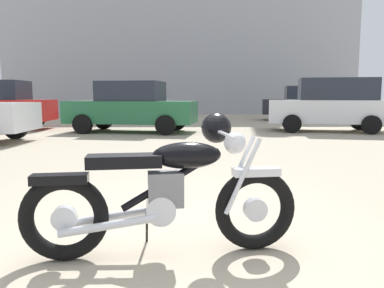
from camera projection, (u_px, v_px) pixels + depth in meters
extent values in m
plane|color=tan|center=(166.00, 245.00, 3.09)|extent=(80.00, 80.00, 0.00)
torus|color=black|center=(255.00, 209.00, 2.97)|extent=(0.65, 0.24, 0.64)
cylinder|color=silver|center=(255.00, 209.00, 2.97)|extent=(0.19, 0.12, 0.18)
torus|color=black|center=(64.00, 218.00, 2.76)|extent=(0.65, 0.24, 0.64)
cylinder|color=silver|center=(64.00, 218.00, 2.76)|extent=(0.19, 0.12, 0.18)
cube|color=silver|center=(256.00, 172.00, 2.93)|extent=(0.38, 0.20, 0.06)
cube|color=black|center=(60.00, 179.00, 2.72)|extent=(0.42, 0.21, 0.07)
cylinder|color=silver|center=(238.00, 172.00, 2.99)|extent=(0.29, 0.10, 0.58)
cylinder|color=silver|center=(243.00, 176.00, 2.84)|extent=(0.29, 0.10, 0.58)
sphere|color=silver|center=(235.00, 143.00, 2.88)|extent=(0.17, 0.17, 0.17)
cylinder|color=silver|center=(225.00, 134.00, 2.86)|extent=(0.16, 0.61, 0.03)
sphere|color=black|center=(216.00, 128.00, 3.15)|extent=(0.25, 0.25, 0.25)
cylinder|color=black|center=(171.00, 180.00, 2.84)|extent=(0.75, 0.21, 0.47)
ellipsoid|color=black|center=(187.00, 155.00, 2.83)|extent=(0.55, 0.32, 0.20)
cube|color=black|center=(124.00, 161.00, 2.77)|extent=(0.57, 0.31, 0.09)
cube|color=slate|center=(166.00, 189.00, 2.84)|extent=(0.29, 0.23, 0.26)
cylinder|color=silver|center=(160.00, 208.00, 2.86)|extent=(0.26, 0.24, 0.22)
cylinder|color=silver|center=(110.00, 217.00, 2.91)|extent=(0.70, 0.21, 0.14)
cylinder|color=silver|center=(108.00, 226.00, 2.71)|extent=(0.70, 0.21, 0.14)
cylinder|color=black|center=(147.00, 227.00, 3.03)|extent=(0.07, 0.24, 0.33)
cylinder|color=black|center=(36.00, 119.00, 14.54)|extent=(0.66, 0.28, 0.64)
cylinder|color=black|center=(18.00, 122.00, 12.80)|extent=(0.66, 0.28, 0.64)
cylinder|color=black|center=(292.00, 124.00, 12.34)|extent=(0.62, 0.27, 0.60)
cylinder|color=black|center=(289.00, 121.00, 13.94)|extent=(0.62, 0.27, 0.60)
cylinder|color=black|center=(371.00, 125.00, 11.87)|extent=(0.62, 0.27, 0.60)
cylinder|color=black|center=(359.00, 121.00, 13.47)|extent=(0.62, 0.27, 0.60)
cube|color=silver|center=(328.00, 111.00, 12.86)|extent=(4.08, 2.14, 0.76)
cube|color=#232833|center=(336.00, 89.00, 12.71)|extent=(2.58, 1.82, 0.72)
cylinder|color=black|center=(177.00, 121.00, 13.29)|extent=(0.64, 0.26, 0.62)
cylinder|color=black|center=(165.00, 125.00, 11.61)|extent=(0.64, 0.26, 0.62)
cylinder|color=black|center=(104.00, 121.00, 13.73)|extent=(0.64, 0.26, 0.62)
cylinder|color=black|center=(83.00, 124.00, 12.05)|extent=(0.64, 0.26, 0.62)
cube|color=#23663D|center=(132.00, 112.00, 12.63)|extent=(4.35, 2.12, 0.72)
cube|color=#232833|center=(131.00, 91.00, 12.54)|extent=(2.14, 1.75, 0.64)
cylinder|color=black|center=(158.00, 115.00, 17.88)|extent=(0.65, 0.31, 0.62)
cylinder|color=black|center=(144.00, 117.00, 16.23)|extent=(0.65, 0.31, 0.62)
cylinder|color=black|center=(106.00, 114.00, 18.54)|extent=(0.65, 0.31, 0.62)
cylinder|color=black|center=(88.00, 116.00, 16.89)|extent=(0.65, 0.31, 0.62)
cube|color=#ADB2BC|center=(124.00, 108.00, 17.34)|extent=(4.44, 2.46, 0.72)
cube|color=#232833|center=(123.00, 93.00, 17.25)|extent=(2.25, 1.90, 0.64)
cylinder|color=black|center=(16.00, 128.00, 10.58)|extent=(0.63, 0.24, 0.62)
cylinder|color=black|center=(331.00, 113.00, 19.27)|extent=(0.64, 0.26, 0.62)
cylinder|color=black|center=(338.00, 115.00, 17.59)|extent=(0.64, 0.26, 0.62)
cylinder|color=black|center=(277.00, 113.00, 19.69)|extent=(0.64, 0.26, 0.62)
cylinder|color=black|center=(279.00, 115.00, 18.01)|extent=(0.64, 0.26, 0.62)
cube|color=black|center=(306.00, 107.00, 18.60)|extent=(4.34, 2.10, 0.72)
cube|color=#232833|center=(306.00, 93.00, 18.51)|extent=(2.13, 1.74, 0.64)
cube|color=#9EA0A8|center=(182.00, 48.00, 31.46)|extent=(24.47, 15.79, 10.19)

